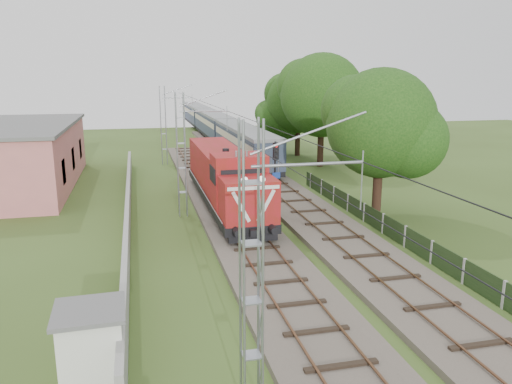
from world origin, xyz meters
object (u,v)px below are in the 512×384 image
object	(u,v)px
locomotive	(225,177)
signal_post	(276,166)
coach_rake	(213,123)
relay_hut	(91,341)

from	to	relation	value
locomotive	signal_post	distance (m)	4.11
locomotive	coach_rake	world-z (taller)	locomotive
locomotive	signal_post	world-z (taller)	signal_post
coach_rake	signal_post	size ratio (longest dim) A/B	12.68
signal_post	relay_hut	size ratio (longest dim) A/B	2.27
signal_post	relay_hut	xyz separation A→B (m)	(-10.19, -15.59, -2.30)
coach_rake	relay_hut	bearing A→B (deg)	-102.42
locomotive	relay_hut	xyz separation A→B (m)	(-7.40, -18.39, -1.18)
locomotive	relay_hut	size ratio (longest dim) A/B	8.03
coach_rake	relay_hut	distance (m)	57.67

